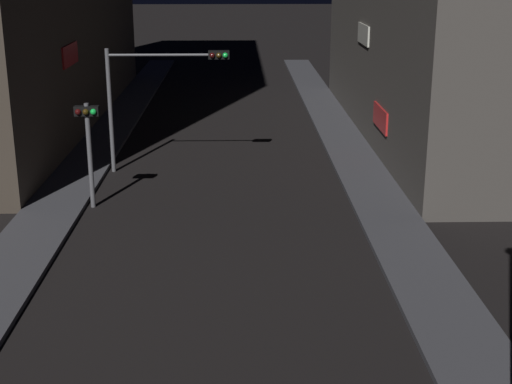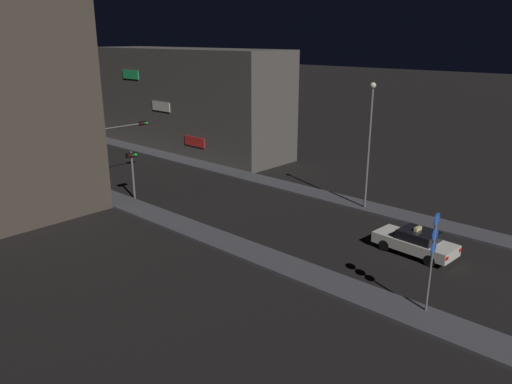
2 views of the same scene
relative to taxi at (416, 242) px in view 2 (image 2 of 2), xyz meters
The scene contains 8 objects.
sidewalk_left 23.82m from the taxi, 104.64° to the left, with size 2.02×68.36×0.15m, color #424247.
sidewalk_right 23.60m from the taxi, 77.61° to the left, with size 2.02×68.36×0.15m, color #424247.
building_facade_right 32.06m from the taxi, 72.98° to the left, with size 6.53×24.85×10.35m.
taxi is the anchor object (origin of this frame).
traffic_light_overhead 24.50m from the taxi, 96.76° to the left, with size 4.72×0.41×4.84m.
traffic_light_left_kerb 20.39m from the taxi, 103.55° to the left, with size 0.80×0.42×3.57m.
sign_pole_left 6.60m from the taxi, 150.51° to the right, with size 0.57×0.10×4.51m.
street_lamp_near_block 8.79m from the taxi, 51.51° to the left, with size 0.40×0.40×8.53m.
Camera 2 is at (-23.81, -1.12, 11.51)m, focal length 34.46 mm.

